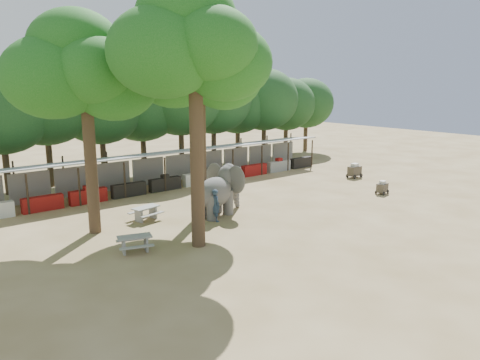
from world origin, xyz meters
TOP-DOWN VIEW (x-y plane):
  - ground at (0.00, 0.00)m, footprint 100.00×100.00m
  - vendor_stalls at (-0.00, 13.84)m, footprint 28.00×2.99m
  - yard_tree_left at (-9.13, 7.19)m, footprint 7.10×6.90m
  - yard_tree_center at (-6.13, 2.19)m, footprint 7.10×6.90m
  - yard_tree_back at (-3.13, 6.19)m, footprint 7.10×6.90m
  - backdrop_trees at (0.00, 19.00)m, footprint 46.46×5.95m
  - elephant at (-2.05, 5.62)m, footprint 3.87×2.84m
  - handler at (-3.04, 4.62)m, footprint 0.53×0.71m
  - picnic_table_near at (-8.73, 3.13)m, footprint 1.86×1.76m
  - picnic_table_far at (-5.93, 7.29)m, footprint 1.77×1.65m
  - cart_front at (9.62, 2.50)m, footprint 1.03×0.76m
  - cart_back at (12.65, 7.13)m, footprint 1.18×0.78m

SIDE VIEW (x-z plane):
  - ground at x=0.00m, z-range 0.00..0.00m
  - cart_front at x=9.62m, z-range -0.01..0.91m
  - picnic_table_near at x=-8.73m, z-range 0.12..0.88m
  - picnic_table_far at x=-5.93m, z-range 0.12..0.88m
  - cart_back at x=12.65m, z-range -0.01..1.14m
  - handler at x=-3.04m, z-range 0.00..1.81m
  - vendor_stalls at x=0.00m, z-range -0.22..2.58m
  - elephant at x=-2.05m, z-range 0.00..2.87m
  - backdrop_trees at x=0.00m, z-range 1.35..9.68m
  - yard_tree_left at x=-9.13m, z-range 2.69..13.71m
  - yard_tree_back at x=-3.13m, z-range 2.86..14.22m
  - yard_tree_center at x=-6.13m, z-range 3.19..15.23m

